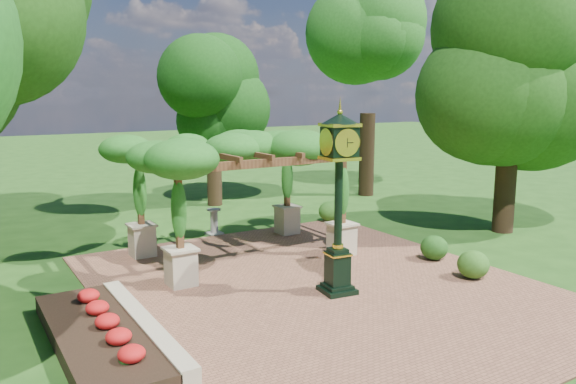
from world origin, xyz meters
TOP-DOWN VIEW (x-y plane):
  - ground at (0.00, 0.00)m, footprint 120.00×120.00m
  - brick_plaza at (0.00, 1.00)m, footprint 10.00×12.00m
  - border_wall at (-4.60, 0.50)m, footprint 0.35×5.00m
  - flower_bed at (-5.50, 0.50)m, footprint 1.50×5.00m
  - pedestal_clock at (0.12, 0.43)m, footprint 0.97×0.97m
  - pergola at (-0.38, 4.46)m, footprint 5.91×3.76m
  - sundial at (-0.05, 7.22)m, footprint 0.52×0.52m
  - shrub_front at (3.75, -0.57)m, footprint 1.06×1.06m
  - shrub_mid at (4.12, 1.15)m, footprint 0.94×0.94m
  - shrub_back at (4.45, 6.72)m, footprint 0.88×0.88m
  - tree_north at (2.14, 12.00)m, footprint 3.43×3.43m
  - tree_east_far at (9.26, 10.45)m, footprint 4.60×4.60m
  - tree_east_near at (8.75, 2.38)m, footprint 4.99×4.99m

SIDE VIEW (x-z plane):
  - ground at x=0.00m, z-range 0.00..0.00m
  - brick_plaza at x=0.00m, z-range 0.00..0.04m
  - flower_bed at x=-5.50m, z-range 0.00..0.36m
  - border_wall at x=-4.60m, z-range 0.00..0.40m
  - shrub_mid at x=4.12m, z-range 0.04..0.75m
  - sundial at x=-0.05m, z-range -0.06..0.85m
  - shrub_front at x=3.75m, z-range 0.04..0.77m
  - shrub_back at x=4.45m, z-range 0.04..0.81m
  - pedestal_clock at x=0.12m, z-range 0.43..4.81m
  - pergola at x=-0.38m, z-range 1.18..4.88m
  - tree_north at x=2.14m, z-range 1.20..7.77m
  - tree_east_near at x=8.75m, z-range 1.56..9.88m
  - tree_east_far at x=9.26m, z-range 1.86..11.81m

